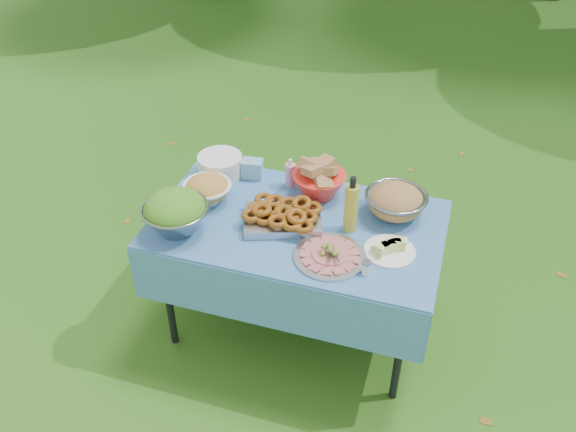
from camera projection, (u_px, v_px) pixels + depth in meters
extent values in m
plane|color=#0B3609|center=(296.00, 325.00, 3.56)|extent=(80.00, 80.00, 0.00)
cube|color=#80C1F7|center=(297.00, 277.00, 3.33)|extent=(1.46, 0.86, 0.76)
cylinder|color=white|center=(220.00, 165.00, 3.41)|extent=(0.31, 0.31, 0.12)
cube|color=#84BDD2|center=(252.00, 169.00, 3.40)|extent=(0.12, 0.10, 0.10)
cylinder|color=pink|center=(290.00, 173.00, 3.31)|extent=(0.06, 0.06, 0.17)
cube|color=#AEADB2|center=(283.00, 216.00, 3.06)|extent=(0.45, 0.39, 0.09)
cylinder|color=silver|center=(330.00, 251.00, 2.86)|extent=(0.46, 0.46, 0.08)
cylinder|color=gold|center=(351.00, 204.00, 2.96)|extent=(0.08, 0.08, 0.31)
cylinder|color=white|center=(390.00, 247.00, 2.89)|extent=(0.28, 0.28, 0.07)
cylinder|color=white|center=(366.00, 267.00, 2.77)|extent=(0.05, 0.05, 0.07)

